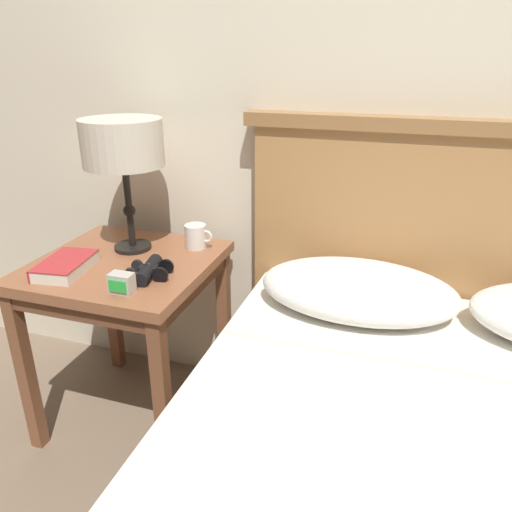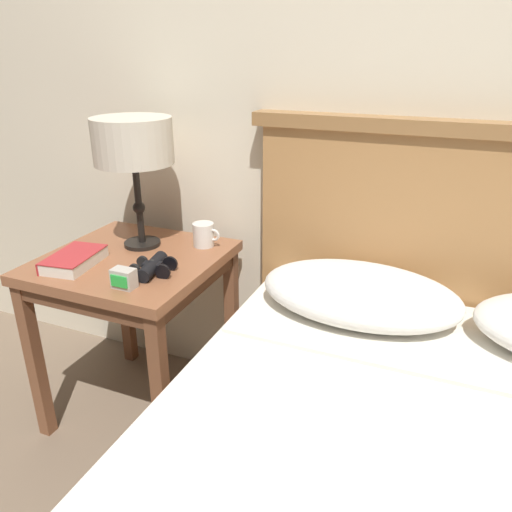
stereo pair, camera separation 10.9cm
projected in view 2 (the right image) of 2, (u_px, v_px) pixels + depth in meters
wall_back at (350, 49)px, 1.55m from camera, size 8.00×0.06×2.60m
nightstand at (134, 279)px, 1.75m from camera, size 0.58×0.58×0.64m
table_lamp at (133, 144)px, 1.67m from camera, size 0.27×0.27×0.45m
book_on_nightstand at (74, 260)px, 1.64m from camera, size 0.16×0.23×0.04m
binoculars_pair at (153, 266)px, 1.58m from camera, size 0.15×0.16×0.05m
coffee_mug at (204, 235)px, 1.79m from camera, size 0.10×0.08×0.08m
alarm_clock at (124, 278)px, 1.48m from camera, size 0.07×0.05×0.06m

